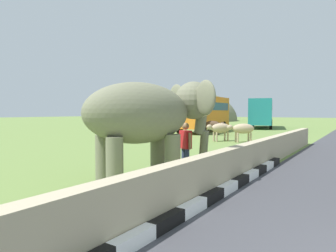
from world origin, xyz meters
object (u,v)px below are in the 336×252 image
Objects in this scene: person_handler at (185,145)px; bus_teal at (261,111)px; cow_far at (213,125)px; cow_near at (220,128)px; cow_mid at (243,129)px; elephant at (150,115)px; bus_orange at (203,111)px.

bus_teal is at bearing 11.59° from person_handler.
bus_teal is at bearing -0.62° from cow_far.
cow_mid is (0.19, -1.50, 0.00)m from cow_near.
cow_mid is (12.36, 1.63, -1.05)m from elephant.
cow_mid is (-18.38, -4.08, -1.21)m from bus_teal.
cow_mid is at bearing -138.07° from bus_orange.
person_handler is 0.87× the size of cow_far.
cow_far is (4.71, 2.73, 0.00)m from cow_near.
cow_far is (-2.92, -2.46, -1.21)m from bus_orange.
cow_far is at bearing 30.10° from cow_near.
cow_near is 1.51m from cow_mid.
bus_orange is 4.60× the size of cow_far.
elephant is 0.46× the size of bus_orange.
cow_near is at bearing -149.90° from cow_far.
person_handler is 0.17× the size of bus_teal.
person_handler is 0.19× the size of bus_orange.
person_handler reaches higher than cow_far.
bus_teal is (10.94, -2.61, 0.00)m from bus_orange.
bus_orange reaches higher than elephant.
cow_far is at bearing -139.98° from bus_orange.
cow_near is (-18.57, -2.58, -1.21)m from bus_teal.
cow_near is (12.17, 3.13, -1.05)m from elephant.
bus_orange is 4.01m from cow_far.
elephant is at bearing -160.84° from cow_far.
bus_teal is 5.13× the size of cow_far.
person_handler is at bearing -168.41° from bus_teal.
bus_teal is at bearing 10.53° from elephant.
cow_mid is 6.19m from cow_far.
cow_far is at bearing 179.38° from bus_teal.
cow_near is 5.44m from cow_far.
bus_teal is 5.36× the size of cow_near.
cow_mid is 0.88× the size of cow_far.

